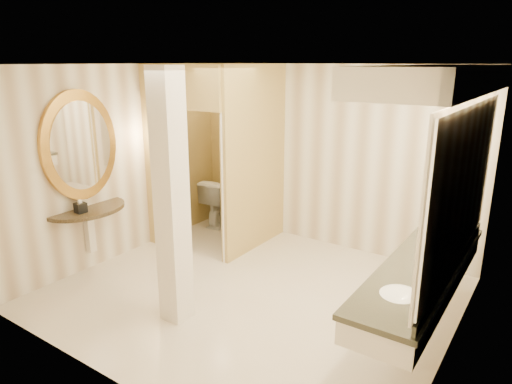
# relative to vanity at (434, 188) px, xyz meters

# --- Properties ---
(floor) EXTENTS (4.50, 4.50, 0.00)m
(floor) POSITION_rel_vanity_xyz_m (-1.98, -0.06, -1.63)
(floor) COLOR silver
(floor) RESTS_ON ground
(ceiling) EXTENTS (4.50, 4.50, 0.00)m
(ceiling) POSITION_rel_vanity_xyz_m (-1.98, -0.06, 1.07)
(ceiling) COLOR white
(ceiling) RESTS_ON wall_back
(wall_back) EXTENTS (4.50, 0.02, 2.70)m
(wall_back) POSITION_rel_vanity_xyz_m (-1.98, 1.94, -0.28)
(wall_back) COLOR white
(wall_back) RESTS_ON floor
(wall_front) EXTENTS (4.50, 0.02, 2.70)m
(wall_front) POSITION_rel_vanity_xyz_m (-1.98, -2.06, -0.28)
(wall_front) COLOR white
(wall_front) RESTS_ON floor
(wall_left) EXTENTS (0.02, 4.00, 2.70)m
(wall_left) POSITION_rel_vanity_xyz_m (-4.23, -0.06, -0.28)
(wall_left) COLOR white
(wall_left) RESTS_ON floor
(wall_right) EXTENTS (0.02, 4.00, 2.70)m
(wall_right) POSITION_rel_vanity_xyz_m (0.27, -0.06, -0.28)
(wall_right) COLOR white
(wall_right) RESTS_ON floor
(toilet_closet) EXTENTS (1.50, 1.55, 2.70)m
(toilet_closet) POSITION_rel_vanity_xyz_m (-3.11, 0.91, -0.24)
(toilet_closet) COLOR tan
(toilet_closet) RESTS_ON floor
(wall_sconce) EXTENTS (0.14, 0.14, 0.42)m
(wall_sconce) POSITION_rel_vanity_xyz_m (-3.90, 0.37, 0.10)
(wall_sconce) COLOR gold
(wall_sconce) RESTS_ON toilet_closet
(vanity) EXTENTS (0.75, 2.77, 2.09)m
(vanity) POSITION_rel_vanity_xyz_m (0.00, 0.00, 0.00)
(vanity) COLOR white
(vanity) RESTS_ON floor
(console_shelf) EXTENTS (1.09, 1.09, 1.99)m
(console_shelf) POSITION_rel_vanity_xyz_m (-4.19, -0.71, -0.28)
(console_shelf) COLOR black
(console_shelf) RESTS_ON floor
(pillar) EXTENTS (0.27, 0.27, 2.70)m
(pillar) POSITION_rel_vanity_xyz_m (-2.35, -0.96, -0.28)
(pillar) COLOR white
(pillar) RESTS_ON floor
(tissue_box) EXTENTS (0.14, 0.14, 0.13)m
(tissue_box) POSITION_rel_vanity_xyz_m (-4.05, -0.88, -0.69)
(tissue_box) COLOR black
(tissue_box) RESTS_ON console_shelf
(toilet) EXTENTS (0.50, 0.82, 0.81)m
(toilet) POSITION_rel_vanity_xyz_m (-3.82, 1.69, -1.22)
(toilet) COLOR white
(toilet) RESTS_ON floor
(soap_bottle_a) EXTENTS (0.06, 0.06, 0.12)m
(soap_bottle_a) POSITION_rel_vanity_xyz_m (-0.05, 0.45, -0.69)
(soap_bottle_a) COLOR beige
(soap_bottle_a) RESTS_ON vanity
(soap_bottle_b) EXTENTS (0.11, 0.11, 0.11)m
(soap_bottle_b) POSITION_rel_vanity_xyz_m (-0.05, -0.00, -0.70)
(soap_bottle_b) COLOR silver
(soap_bottle_b) RESTS_ON vanity
(soap_bottle_c) EXTENTS (0.09, 0.09, 0.19)m
(soap_bottle_c) POSITION_rel_vanity_xyz_m (-0.00, 0.03, -0.66)
(soap_bottle_c) COLOR #C6B28C
(soap_bottle_c) RESTS_ON vanity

